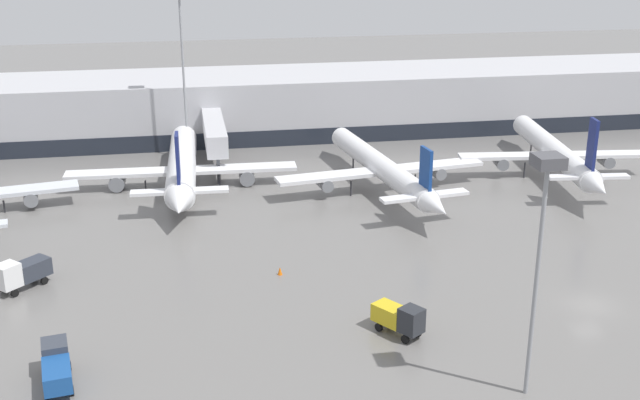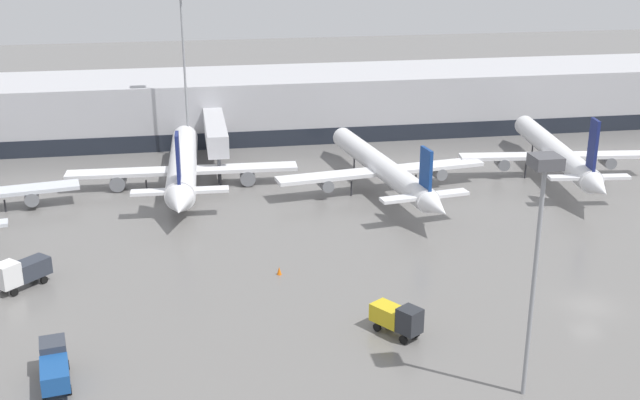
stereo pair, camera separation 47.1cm
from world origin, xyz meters
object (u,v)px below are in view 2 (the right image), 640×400
at_px(parked_jet_0, 383,168).
at_px(apron_light_mast_1, 541,209).
at_px(parked_jet_4, 183,166).
at_px(parked_jet_3, 556,152).
at_px(traffic_cone_0, 279,271).
at_px(service_truck_0, 21,271).
at_px(apron_light_mast_2, 182,28).
at_px(service_truck_1, 54,365).
at_px(service_truck_2, 398,318).

height_order(parked_jet_0, apron_light_mast_1, apron_light_mast_1).
bearing_deg(parked_jet_4, parked_jet_3, -92.75).
bearing_deg(traffic_cone_0, service_truck_0, 177.18).
bearing_deg(parked_jet_4, apron_light_mast_2, -2.01).
relative_size(parked_jet_0, service_truck_1, 6.00).
bearing_deg(traffic_cone_0, service_truck_1, -139.25).
height_order(parked_jet_3, traffic_cone_0, parked_jet_3).
relative_size(service_truck_1, apron_light_mast_2, 0.25).
distance_m(parked_jet_3, apron_light_mast_1, 52.55).
bearing_deg(service_truck_1, traffic_cone_0, -58.59).
relative_size(service_truck_0, service_truck_2, 1.05).
relative_size(parked_jet_0, service_truck_2, 7.57).
height_order(parked_jet_0, parked_jet_4, parked_jet_4).
xyz_separation_m(service_truck_0, apron_light_mast_1, (37.22, -23.41, 12.14)).
distance_m(traffic_cone_0, apron_light_mast_2, 44.22).
bearing_deg(traffic_cone_0, parked_jet_3, 31.64).
relative_size(apron_light_mast_1, apron_light_mast_2, 0.76).
xyz_separation_m(service_truck_0, apron_light_mast_2, (15.35, 38.97, 15.87)).
bearing_deg(service_truck_2, service_truck_1, -118.41).
bearing_deg(service_truck_1, service_truck_2, -93.47).
bearing_deg(apron_light_mast_2, parked_jet_4, -94.00).
bearing_deg(parked_jet_4, service_truck_2, -155.90).
xyz_separation_m(parked_jet_0, apron_light_mast_1, (-0.77, -43.90, 10.79)).
relative_size(service_truck_2, traffic_cone_0, 5.92).
relative_size(service_truck_2, apron_light_mast_2, 0.20).
height_order(service_truck_0, apron_light_mast_2, apron_light_mast_2).
xyz_separation_m(parked_jet_4, service_truck_2, (16.27, -40.03, -1.13)).
xyz_separation_m(parked_jet_0, parked_jet_3, (22.92, 1.82, 0.28)).
relative_size(service_truck_1, service_truck_2, 1.26).
bearing_deg(apron_light_mast_2, apron_light_mast_1, -70.68).
bearing_deg(traffic_cone_0, apron_light_mast_2, 100.63).
xyz_separation_m(parked_jet_3, apron_light_mast_2, (-45.56, 16.66, 14.23)).
height_order(traffic_cone_0, apron_light_mast_2, apron_light_mast_2).
height_order(service_truck_0, apron_light_mast_1, apron_light_mast_1).
distance_m(parked_jet_0, parked_jet_4, 24.21).
distance_m(parked_jet_3, service_truck_0, 64.89).
relative_size(service_truck_0, service_truck_1, 0.83).
distance_m(service_truck_0, traffic_cone_0, 22.93).
xyz_separation_m(parked_jet_3, service_truck_1, (-55.90, -38.82, -1.76)).
distance_m(service_truck_1, apron_light_mast_1, 35.14).
bearing_deg(service_truck_2, apron_light_mast_2, 161.94).
relative_size(parked_jet_4, service_truck_2, 7.44).
bearing_deg(parked_jet_3, service_truck_0, 116.79).
height_order(service_truck_0, traffic_cone_0, service_truck_0).
bearing_deg(service_truck_0, apron_light_mast_2, -156.75).
bearing_deg(parked_jet_3, service_truck_1, 131.46).
bearing_deg(service_truck_1, parked_jet_4, -21.81).
bearing_deg(service_truck_2, parked_jet_4, 167.84).
relative_size(traffic_cone_0, apron_light_mast_1, 0.04).
distance_m(parked_jet_0, service_truck_1, 49.59).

